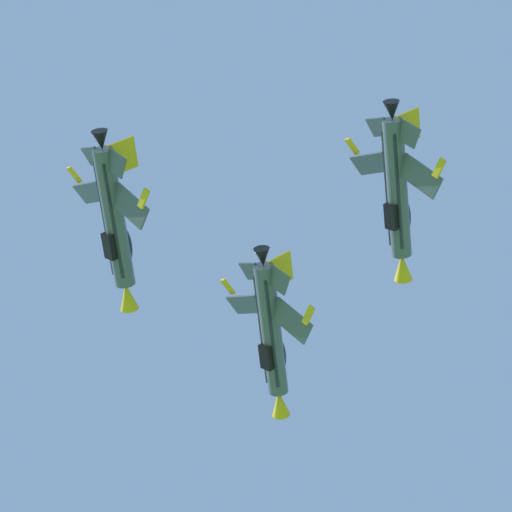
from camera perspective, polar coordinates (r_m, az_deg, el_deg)
fighter_jet_lead at (r=106.21m, az=0.70°, el=-3.48°), size 7.91×15.63×7.24m
fighter_jet_left_wing at (r=103.80m, az=-6.37°, el=1.56°), size 7.78×15.63×7.50m
fighter_jet_right_wing at (r=104.86m, az=6.38°, el=2.88°), size 7.76×15.63×7.53m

